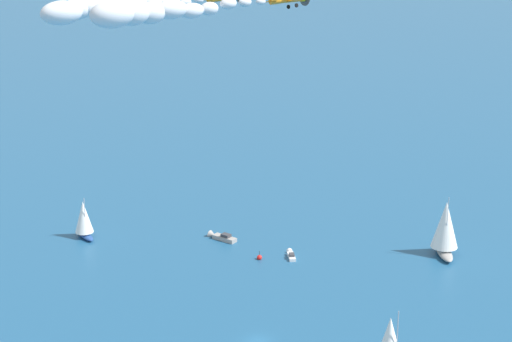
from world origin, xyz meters
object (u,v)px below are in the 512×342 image
object	(u,v)px
sailboat_offshore	(445,228)
marker_buoy	(259,257)
motorboat_mid_cluster	(291,255)
motorboat_outer_ring_a	(221,237)
sailboat_far_stbd	(84,219)

from	to	relation	value
sailboat_offshore	marker_buoy	xyz separation A→B (m)	(-22.98, -32.46, -5.77)
sailboat_offshore	motorboat_mid_cluster	distance (m)	33.45
sailboat_offshore	motorboat_outer_ring_a	bearing A→B (deg)	-139.12
sailboat_offshore	sailboat_far_stbd	bearing A→B (deg)	-136.10
sailboat_far_stbd	marker_buoy	distance (m)	41.57
motorboat_outer_ring_a	sailboat_far_stbd	bearing A→B (deg)	-131.31
sailboat_offshore	marker_buoy	distance (m)	40.19
motorboat_mid_cluster	marker_buoy	xyz separation A→B (m)	(-3.26, -6.07, -0.02)
sailboat_far_stbd	sailboat_offshore	distance (m)	79.79
marker_buoy	sailboat_offshore	bearing A→B (deg)	54.70
motorboat_mid_cluster	motorboat_outer_ring_a	world-z (taller)	motorboat_outer_ring_a
sailboat_far_stbd	motorboat_outer_ring_a	distance (m)	31.16
motorboat_mid_cluster	motorboat_outer_ring_a	size ratio (longest dim) A/B	0.69
motorboat_outer_ring_a	sailboat_offshore	bearing A→B (deg)	40.88
sailboat_offshore	motorboat_mid_cluster	world-z (taller)	sailboat_offshore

